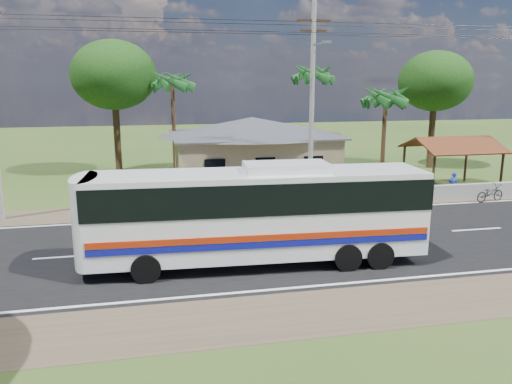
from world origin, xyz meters
TOP-DOWN VIEW (x-y plane):
  - ground at (0.00, 0.00)m, footprint 120.00×120.00m
  - road at (0.00, 0.00)m, footprint 120.00×16.00m
  - house at (1.00, 13.00)m, footprint 12.40×10.00m
  - waiting_shed at (13.00, 8.50)m, footprint 5.20×4.48m
  - concrete_barrier at (12.00, 5.60)m, footprint 7.00×0.30m
  - utility_poles at (2.67, 6.49)m, footprint 32.80×2.22m
  - palm_near at (9.50, 11.00)m, footprint 2.80×2.80m
  - palm_mid at (6.00, 15.50)m, footprint 2.80×2.80m
  - palm_far at (-4.00, 16.00)m, footprint 2.80×2.80m
  - tree_behind_house at (-8.00, 18.00)m, footprint 6.00×6.00m
  - tree_behind_shed at (16.00, 16.00)m, footprint 5.60×5.60m
  - coach_bus at (-1.78, -2.21)m, footprint 12.42×3.22m
  - motorcycle at (13.14, 4.74)m, footprint 2.03×1.06m
  - person at (11.62, 6.06)m, footprint 0.62×0.47m

SIDE VIEW (x-z plane):
  - ground at x=0.00m, z-range 0.00..0.00m
  - road at x=0.00m, z-range -0.01..0.02m
  - concrete_barrier at x=12.00m, z-range 0.00..0.90m
  - motorcycle at x=13.14m, z-range 0.00..1.01m
  - person at x=11.62m, z-range 0.00..1.54m
  - coach_bus at x=-1.78m, z-range 0.27..4.10m
  - house at x=1.00m, z-range 0.14..5.14m
  - waiting_shed at x=13.00m, z-range 1.05..4.40m
  - palm_near at x=9.50m, z-range 2.36..9.06m
  - utility_poles at x=2.67m, z-range 0.27..11.27m
  - palm_far at x=-4.00m, z-range 2.83..10.53m
  - tree_behind_shed at x=16.00m, z-range 2.17..11.19m
  - tree_behind_house at x=-8.00m, z-range 2.31..11.92m
  - palm_mid at x=6.00m, z-range 3.06..11.26m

